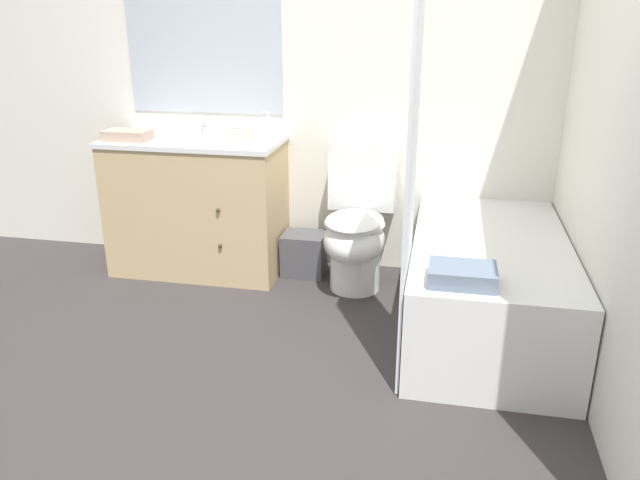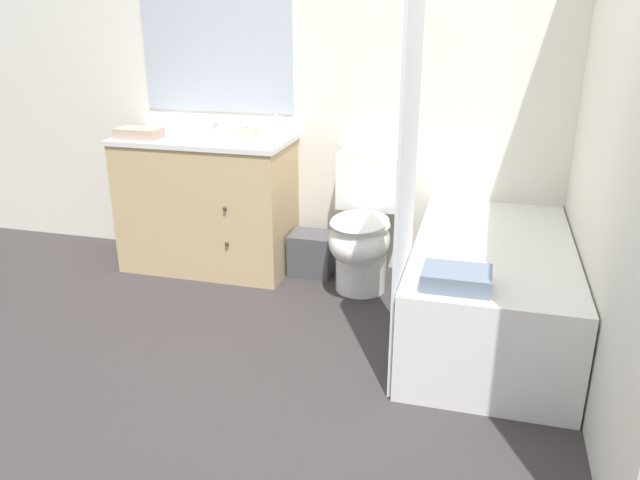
% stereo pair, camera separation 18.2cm
% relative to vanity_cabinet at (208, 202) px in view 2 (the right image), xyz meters
% --- Properties ---
extents(ground_plane, '(14.00, 14.00, 0.00)m').
position_rel_vanity_cabinet_xyz_m(ground_plane, '(0.82, -1.46, -0.44)').
color(ground_plane, '#383333').
extents(wall_back, '(8.00, 0.06, 2.50)m').
position_rel_vanity_cabinet_xyz_m(wall_back, '(0.81, 0.29, 0.82)').
color(wall_back, white).
rests_on(wall_back, ground_plane).
extents(wall_right, '(0.05, 2.73, 2.50)m').
position_rel_vanity_cabinet_xyz_m(wall_right, '(2.20, -0.60, 0.81)').
color(wall_right, white).
rests_on(wall_right, ground_plane).
extents(vanity_cabinet, '(1.08, 0.56, 0.86)m').
position_rel_vanity_cabinet_xyz_m(vanity_cabinet, '(0.00, 0.00, 0.00)').
color(vanity_cabinet, tan).
rests_on(vanity_cabinet, ground_plane).
extents(sink_faucet, '(0.14, 0.12, 0.12)m').
position_rel_vanity_cabinet_xyz_m(sink_faucet, '(-0.00, 0.19, 0.45)').
color(sink_faucet, silver).
rests_on(sink_faucet, vanity_cabinet).
extents(toilet, '(0.41, 0.65, 0.78)m').
position_rel_vanity_cabinet_xyz_m(toilet, '(1.03, -0.08, -0.07)').
color(toilet, white).
rests_on(toilet, ground_plane).
extents(bathtub, '(0.77, 1.48, 0.50)m').
position_rel_vanity_cabinet_xyz_m(bathtub, '(1.78, -0.48, -0.18)').
color(bathtub, white).
rests_on(bathtub, ground_plane).
extents(shower_curtain, '(0.01, 0.55, 1.86)m').
position_rel_vanity_cabinet_xyz_m(shower_curtain, '(1.38, -0.92, 0.50)').
color(shower_curtain, white).
rests_on(shower_curtain, ground_plane).
extents(wastebasket, '(0.26, 0.23, 0.27)m').
position_rel_vanity_cabinet_xyz_m(wastebasket, '(0.68, 0.05, -0.30)').
color(wastebasket, '#4C4C51').
rests_on(wastebasket, ground_plane).
extents(tissue_box, '(0.15, 0.14, 0.10)m').
position_rel_vanity_cabinet_xyz_m(tissue_box, '(0.28, -0.03, 0.46)').
color(tissue_box, beige).
rests_on(tissue_box, vanity_cabinet).
extents(soap_dispenser, '(0.05, 0.05, 0.17)m').
position_rel_vanity_cabinet_xyz_m(soap_dispenser, '(0.46, 0.03, 0.49)').
color(soap_dispenser, white).
rests_on(soap_dispenser, vanity_cabinet).
extents(hand_towel_folded, '(0.27, 0.16, 0.06)m').
position_rel_vanity_cabinet_xyz_m(hand_towel_folded, '(-0.36, -0.13, 0.45)').
color(hand_towel_folded, tan).
rests_on(hand_towel_folded, vanity_cabinet).
extents(bath_towel_folded, '(0.29, 0.21, 0.08)m').
position_rel_vanity_cabinet_xyz_m(bath_towel_folded, '(1.62, -1.05, 0.10)').
color(bath_towel_folded, slate).
rests_on(bath_towel_folded, bathtub).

